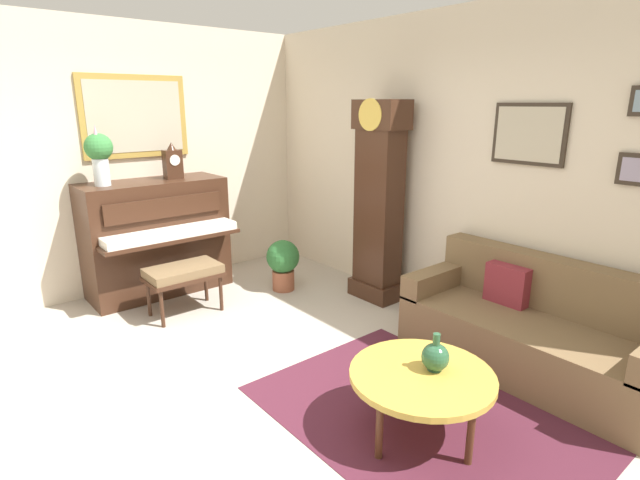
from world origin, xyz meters
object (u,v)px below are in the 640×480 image
Objects in this scene: piano at (157,237)px; coffee_table at (422,377)px; potted_plant at (283,262)px; green_jug at (435,357)px; grandfather_clock at (379,208)px; flower_vase at (99,153)px; piano_bench at (184,274)px; couch at (533,331)px; mantel_clock at (173,162)px.

piano is 1.64× the size of coffee_table.
green_jug is at bearing -14.79° from potted_plant.
flower_vase is at bearing -126.57° from grandfather_clock.
green_jug is (2.64, 0.43, 0.10)m from piano_bench.
piano_bench is 3.12m from couch.
flower_vase is 1.04× the size of potted_plant.
couch is at bearing 24.93° from piano.
grandfather_clock is 2.21m from mantel_clock.
coffee_table is 3.61m from flower_vase.
potted_plant is at bearing 45.10° from mantel_clock.
grandfather_clock is 2.23m from green_jug.
potted_plant is (-0.80, -0.63, -0.64)m from grandfather_clock.
piano is at bearing -155.07° from couch.
flower_vase is at bearing -117.91° from potted_plant.
potted_plant is (0.81, 0.82, -1.06)m from mantel_clock.
flower_vase is (-0.00, -0.72, 0.14)m from mantel_clock.
piano_bench is 1.25m from mantel_clock.
grandfather_clock is 5.34× the size of mantel_clock.
piano is 2.36m from grandfather_clock.
mantel_clock is at bearing -158.46° from couch.
piano is at bearing -174.96° from coffee_table.
flower_vase reaches higher than piano_bench.
mantel_clock is at bearing -179.03° from coffee_table.
coffee_table is at bearing 5.04° from piano.
green_jug is at bearing 2.45° from mantel_clock.
couch is at bearing 31.29° from flower_vase.
potted_plant is (-2.52, 0.76, -0.07)m from coffee_table.
coffee_table is (1.72, -1.39, -0.58)m from grandfather_clock.
piano is at bearing -127.73° from potted_plant.
couch is at bearing 89.01° from green_jug.
potted_plant is at bearing 52.27° from piano.
grandfather_clock is (1.61, 1.69, 0.35)m from piano.
piano is 3.36m from coffee_table.
piano_bench is at bearing 31.26° from flower_vase.
flower_vase is (-0.72, -0.44, 1.12)m from piano_bench.
coffee_table is at bearing -16.76° from potted_plant.
coffee_table is at bearing -105.71° from green_jug.
flower_vase is 2.11m from potted_plant.
piano_bench is 0.34× the size of grandfather_clock.
couch reaches higher than piano_bench.
green_jug is at bearing -36.77° from grandfather_clock.
flower_vase is at bearing -148.71° from couch.
grandfather_clock reaches higher than piano.
grandfather_clock reaches higher than piano_bench.
piano_bench is 0.37× the size of couch.
grandfather_clock is 1.20m from potted_plant.
piano is at bearing 90.22° from flower_vase.
coffee_table is (3.34, 0.29, -0.23)m from piano.
piano_bench is 1.40m from flower_vase.
mantel_clock reaches higher than piano.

